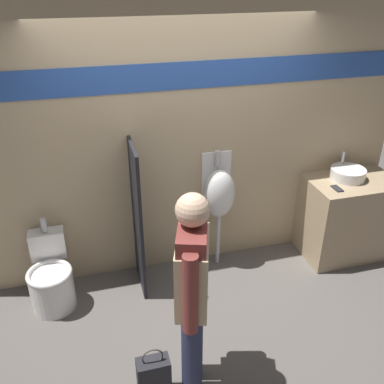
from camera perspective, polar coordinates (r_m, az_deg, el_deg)
ground_plane at (r=4.33m, az=0.61°, el=-13.41°), size 16.00×16.00×0.00m
display_wall at (r=4.10m, az=-1.58°, el=6.58°), size 4.57×0.07×2.70m
sink_counter at (r=4.94m, az=19.98°, el=-3.16°), size 0.93×0.61×0.89m
sink_basin at (r=4.73m, az=20.05°, el=2.33°), size 0.36×0.36×0.25m
cell_phone at (r=4.49m, az=18.78°, el=0.45°), size 0.07×0.14×0.01m
divider_near_counter at (r=4.05m, az=-7.28°, el=-3.72°), size 0.03×0.51×1.49m
urinal_near_counter at (r=4.28m, az=3.63°, el=-0.19°), size 0.32×0.26×1.27m
toilet at (r=4.27m, az=-18.25°, el=-11.10°), size 0.41×0.58×0.81m
person_in_vest at (r=2.94m, az=0.06°, el=-12.29°), size 0.34×0.55×1.66m
shopping_bag at (r=3.44m, az=-5.11°, el=-23.39°), size 0.24×0.13×0.47m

